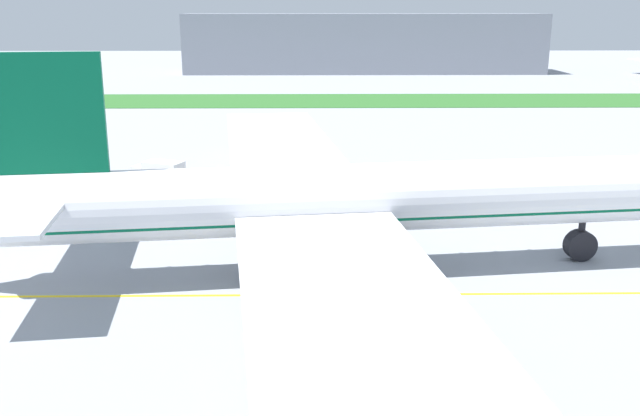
{
  "coord_description": "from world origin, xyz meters",
  "views": [
    {
      "loc": [
        -1.18,
        -45.74,
        19.68
      ],
      "look_at": [
        -0.38,
        10.94,
        3.65
      ],
      "focal_mm": 39.8,
      "sensor_mm": 36.0,
      "label": 1
    }
  ],
  "objects": [
    {
      "name": "terminal_building",
      "position": [
        15.76,
        181.93,
        9.0
      ],
      "size": [
        111.03,
        20.0,
        18.0
      ],
      "primitive_type": "cube",
      "color": "gray",
      "rests_on": "ground"
    },
    {
      "name": "ground_plane",
      "position": [
        0.0,
        0.0,
        0.0
      ],
      "size": [
        600.0,
        600.0,
        0.0
      ],
      "primitive_type": "plane",
      "color": "#9399A0",
      "rests_on": "ground"
    },
    {
      "name": "service_truck_baggage_loader",
      "position": [
        -18.49,
        33.52,
        1.57
      ],
      "size": [
        6.36,
        4.44,
        2.88
      ],
      "color": "white",
      "rests_on": "ground"
    },
    {
      "name": "grass_median_strip",
      "position": [
        0.0,
        110.7,
        0.05
      ],
      "size": [
        320.0,
        24.0,
        0.1
      ],
      "primitive_type": "cube",
      "color": "#2D6628",
      "rests_on": "ground"
    },
    {
      "name": "ground_crew_wingwalker_port",
      "position": [
        -2.01,
        11.78,
        0.97
      ],
      "size": [
        0.44,
        0.48,
        1.59
      ],
      "color": "black",
      "rests_on": "ground"
    },
    {
      "name": "airliner_foreground",
      "position": [
        0.3,
        5.65,
        5.72
      ],
      "size": [
        60.14,
        97.98,
        16.84
      ],
      "color": "white",
      "rests_on": "ground"
    },
    {
      "name": "apron_taxi_line",
      "position": [
        0.0,
        1.1,
        0.0
      ],
      "size": [
        280.0,
        0.36,
        0.01
      ],
      "primitive_type": "cube",
      "color": "yellow",
      "rests_on": "ground"
    }
  ]
}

